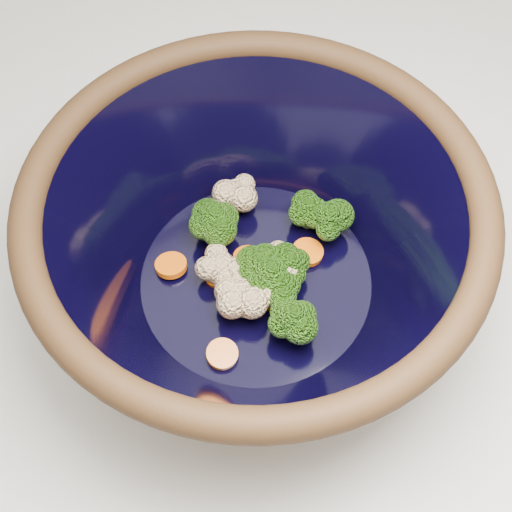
% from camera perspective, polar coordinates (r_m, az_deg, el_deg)
% --- Properties ---
extents(ground, '(3.00, 3.00, 0.00)m').
position_cam_1_polar(ground, '(1.54, 0.59, -18.27)').
color(ground, '#9E7A54').
rests_on(ground, ground).
extents(counter, '(1.20, 1.20, 0.90)m').
position_cam_1_polar(counter, '(1.10, 0.80, -12.79)').
color(counter, silver).
rests_on(counter, ground).
extents(mixing_bowl, '(0.37, 0.37, 0.16)m').
position_cam_1_polar(mixing_bowl, '(0.60, -0.00, 0.81)').
color(mixing_bowl, black).
rests_on(mixing_bowl, counter).
extents(vegetable_pile, '(0.18, 0.18, 0.05)m').
position_cam_1_polar(vegetable_pile, '(0.62, 0.70, -0.40)').
color(vegetable_pile, '#608442').
rests_on(vegetable_pile, mixing_bowl).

